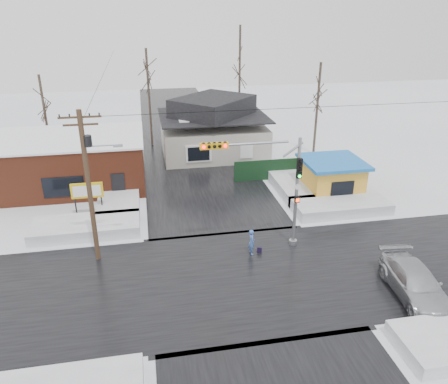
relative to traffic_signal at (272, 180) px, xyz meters
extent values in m
plane|color=white|center=(-2.43, -2.97, -4.54)|extent=(120.00, 120.00, 0.00)
cube|color=black|center=(-2.43, -2.97, -4.53)|extent=(10.00, 120.00, 0.02)
cube|color=black|center=(-2.43, -2.97, -4.53)|extent=(120.00, 10.00, 0.02)
cube|color=white|center=(-11.43, 4.03, -4.14)|extent=(7.00, 3.00, 0.80)
cube|color=white|center=(6.57, 4.03, -4.14)|extent=(7.00, 3.00, 0.80)
cube|color=white|center=(-9.43, 9.03, -4.14)|extent=(3.00, 8.00, 0.80)
cube|color=white|center=(4.57, 9.03, -4.14)|extent=(3.00, 8.00, 0.80)
cylinder|color=gray|center=(1.57, 0.03, -1.04)|extent=(0.20, 0.20, 7.00)
cylinder|color=gray|center=(1.57, 0.03, -4.39)|extent=(0.50, 0.50, 0.30)
cylinder|color=gray|center=(-1.43, 0.03, 2.26)|extent=(4.60, 0.14, 0.14)
cube|color=gold|center=(-3.43, 0.03, 2.26)|extent=(1.60, 0.28, 0.35)
sphere|color=#FF0C0C|center=(-4.03, -0.13, 2.26)|extent=(0.20, 0.20, 0.20)
sphere|color=#FF0C0C|center=(-2.83, -0.13, 2.26)|extent=(0.20, 0.20, 0.20)
cube|color=black|center=(1.57, -0.17, 0.66)|extent=(0.30, 0.22, 1.20)
sphere|color=#0CE533|center=(1.57, -0.31, 0.21)|extent=(0.18, 0.18, 0.18)
cube|color=black|center=(1.57, -0.17, -1.34)|extent=(0.30, 0.20, 0.35)
cylinder|color=#382619|center=(-10.43, 0.53, -0.04)|extent=(0.28, 0.28, 9.00)
cube|color=#382619|center=(-10.43, 0.53, 4.06)|extent=(2.20, 0.10, 0.10)
cube|color=#382619|center=(-10.43, 0.53, 3.66)|extent=(1.80, 0.10, 0.10)
cylinder|color=black|center=(-10.18, 0.53, 2.76)|extent=(0.44, 0.44, 0.60)
cylinder|color=gray|center=(-9.53, 0.53, 2.46)|extent=(1.80, 0.08, 0.08)
cube|color=gray|center=(-8.63, 0.53, 2.41)|extent=(0.50, 0.22, 0.12)
cube|color=brown|center=(-13.43, 13.03, -2.54)|extent=(12.00, 8.00, 4.00)
cube|color=white|center=(-13.43, 13.03, -0.49)|extent=(12.20, 8.20, 0.15)
cube|color=black|center=(-13.43, 9.01, -3.14)|extent=(3.00, 0.08, 1.60)
cube|color=black|center=(-9.43, 9.01, -3.44)|extent=(1.00, 0.08, 2.20)
cylinder|color=black|center=(-12.33, 6.53, -3.64)|extent=(0.10, 0.10, 1.80)
cylinder|color=black|center=(-10.53, 6.53, -3.64)|extent=(0.10, 0.10, 1.80)
cube|color=gold|center=(-11.43, 6.53, -2.54)|extent=(2.20, 0.18, 1.10)
cube|color=white|center=(-11.43, 6.42, -2.54)|extent=(1.90, 0.02, 0.80)
cube|color=#B9B4A7|center=(-0.43, 19.03, -3.04)|extent=(10.00, 8.00, 3.00)
cube|color=black|center=(-0.43, 19.03, -0.64)|extent=(10.40, 8.40, 0.12)
pyramid|color=black|center=(-0.43, 19.03, 0.32)|extent=(9.00, 7.00, 1.80)
cube|color=brown|center=(2.77, 20.03, 0.36)|extent=(0.70, 0.70, 1.40)
cube|color=white|center=(-2.43, 14.98, -3.14)|extent=(2.40, 0.12, 1.60)
cube|color=gold|center=(7.07, 7.03, -3.24)|extent=(4.00, 4.00, 2.60)
cube|color=blue|center=(7.07, 7.03, -1.79)|extent=(4.60, 4.60, 0.25)
cube|color=black|center=(7.07, 5.00, -3.24)|extent=(1.80, 0.06, 1.20)
cube|color=black|center=(4.07, 11.03, -3.64)|extent=(8.00, 0.12, 1.80)
cylinder|color=#332821|center=(-6.43, 23.03, 0.46)|extent=(0.24, 0.24, 10.00)
cylinder|color=#332821|center=(3.57, 25.03, 1.46)|extent=(0.24, 0.24, 12.00)
cylinder|color=#332821|center=(9.57, 17.03, -0.04)|extent=(0.24, 0.24, 9.00)
cylinder|color=#332821|center=(-16.43, 21.03, -0.54)|extent=(0.24, 0.24, 8.00)
imported|color=#4065B4|center=(-1.30, -0.60, -3.73)|extent=(0.42, 0.61, 1.62)
imported|color=#B5B7BD|center=(5.99, -6.21, -3.76)|extent=(2.73, 5.57, 1.56)
cube|color=black|center=(-0.79, -0.59, -4.36)|extent=(0.30, 0.22, 0.35)
camera|label=1|loc=(-7.17, -22.84, 9.49)|focal=35.00mm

